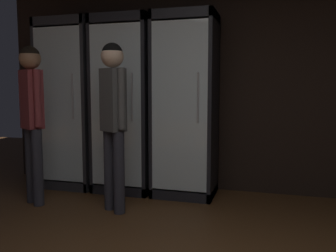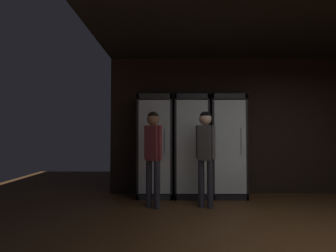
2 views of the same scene
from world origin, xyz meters
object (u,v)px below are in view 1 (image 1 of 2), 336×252
object	(u,v)px
cooler_far_left	(73,105)
cooler_center	(186,107)
shopper_far	(113,108)
cooler_left	(127,107)
shopper_near	(32,107)

from	to	relation	value
cooler_far_left	cooler_center	bearing A→B (deg)	-0.03
cooler_far_left	shopper_far	xyz separation A→B (m)	(0.88, -0.76, 0.02)
cooler_left	shopper_near	world-z (taller)	cooler_left
cooler_left	cooler_center	xyz separation A→B (m)	(0.70, 0.00, 0.00)
cooler_far_left	shopper_far	bearing A→B (deg)	-40.91
cooler_far_left	shopper_far	distance (m)	1.16
cooler_center	shopper_far	size ratio (longest dim) A/B	1.24
cooler_left	shopper_near	xyz separation A→B (m)	(-0.69, -0.78, 0.02)
cooler_left	cooler_center	bearing A→B (deg)	0.09
cooler_left	cooler_center	size ratio (longest dim) A/B	1.00
cooler_center	shopper_near	bearing A→B (deg)	-150.65
cooler_center	shopper_near	size ratio (longest dim) A/B	1.24
shopper_far	cooler_left	bearing A→B (deg)	103.22
cooler_center	shopper_near	distance (m)	1.60
shopper_far	cooler_center	bearing A→B (deg)	55.64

